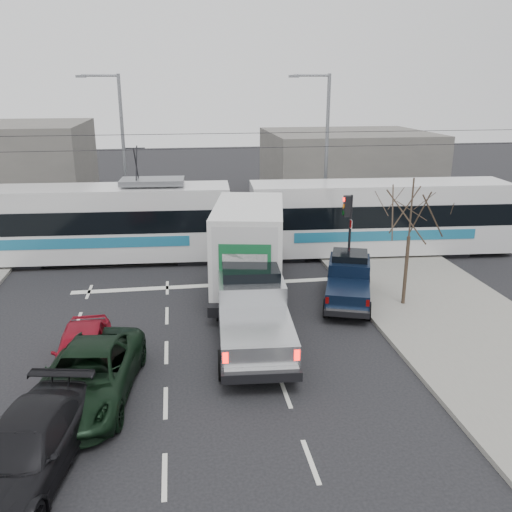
{
  "coord_description": "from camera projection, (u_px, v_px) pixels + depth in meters",
  "views": [
    {
      "loc": [
        -1.16,
        -16.34,
        8.49
      ],
      "look_at": [
        1.96,
        4.35,
        1.8
      ],
      "focal_mm": 38.0,
      "sensor_mm": 36.0,
      "label": 1
    }
  ],
  "objects": [
    {
      "name": "traffic_signal",
      "position": [
        348.0,
        217.0,
        24.35
      ],
      "size": [
        0.44,
        0.44,
        3.6
      ],
      "color": "black",
      "rests_on": "ground"
    },
    {
      "name": "navy_pickup",
      "position": [
        349.0,
        280.0,
        21.83
      ],
      "size": [
        3.02,
        4.8,
        1.9
      ],
      "rotation": [
        0.0,
        0.0,
        -0.33
      ],
      "color": "black",
      "rests_on": "ground"
    },
    {
      "name": "silver_pickup",
      "position": [
        252.0,
        307.0,
        18.47
      ],
      "size": [
        2.77,
        6.84,
        2.43
      ],
      "rotation": [
        0.0,
        0.0,
        -0.07
      ],
      "color": "black",
      "rests_on": "ground"
    },
    {
      "name": "red_car",
      "position": [
        82.0,
        349.0,
        16.63
      ],
      "size": [
        1.7,
        4.06,
        1.37
      ],
      "primitive_type": "imported",
      "rotation": [
        0.0,
        0.0,
        0.02
      ],
      "color": "maroon",
      "rests_on": "ground"
    },
    {
      "name": "rails",
      "position": [
        201.0,
        258.0,
        27.56
      ],
      "size": [
        60.0,
        1.6,
        0.03
      ],
      "primitive_type": "cube",
      "color": "#33302D",
      "rests_on": "ground"
    },
    {
      "name": "box_truck",
      "position": [
        250.0,
        248.0,
        22.61
      ],
      "size": [
        4.11,
        8.16,
        3.9
      ],
      "rotation": [
        0.0,
        0.0,
        -0.19
      ],
      "color": "black",
      "rests_on": "ground"
    },
    {
      "name": "bare_tree",
      "position": [
        411.0,
        214.0,
        20.43
      ],
      "size": [
        2.4,
        2.4,
        5.0
      ],
      "color": "#47382B",
      "rests_on": "ground"
    },
    {
      "name": "street_lamp_far",
      "position": [
        120.0,
        145.0,
        31.06
      ],
      "size": [
        2.38,
        0.25,
        9.0
      ],
      "color": "slate",
      "rests_on": "ground"
    },
    {
      "name": "street_lamp_near",
      "position": [
        324.0,
        145.0,
        30.81
      ],
      "size": [
        2.38,
        0.25,
        9.0
      ],
      "color": "slate",
      "rests_on": "ground"
    },
    {
      "name": "green_car",
      "position": [
        88.0,
        375.0,
        15.07
      ],
      "size": [
        3.09,
        5.57,
        1.47
      ],
      "primitive_type": "imported",
      "rotation": [
        0.0,
        0.0,
        -0.13
      ],
      "color": "black",
      "rests_on": "ground"
    },
    {
      "name": "ground",
      "position": [
        218.0,
        349.0,
        18.15
      ],
      "size": [
        120.0,
        120.0,
        0.0
      ],
      "primitive_type": "plane",
      "color": "black",
      "rests_on": "ground"
    },
    {
      "name": "tram",
      "position": [
        239.0,
        220.0,
        27.11
      ],
      "size": [
        27.38,
        4.4,
        5.57
      ],
      "rotation": [
        0.0,
        0.0,
        -0.06
      ],
      "color": "silver",
      "rests_on": "ground"
    },
    {
      "name": "catenary",
      "position": [
        199.0,
        182.0,
        26.38
      ],
      "size": [
        60.0,
        0.2,
        7.0
      ],
      "color": "black",
      "rests_on": "ground"
    },
    {
      "name": "dark_car",
      "position": [
        25.0,
        451.0,
        12.01
      ],
      "size": [
        2.9,
        5.23,
        1.43
      ],
      "primitive_type": "imported",
      "rotation": [
        0.0,
        0.0,
        -0.19
      ],
      "color": "black",
      "rests_on": "ground"
    },
    {
      "name": "building_right",
      "position": [
        347.0,
        165.0,
        41.69
      ],
      "size": [
        12.0,
        10.0,
        5.0
      ],
      "primitive_type": "cube",
      "color": "#67625D",
      "rests_on": "ground"
    },
    {
      "name": "sidewalk_right",
      "position": [
        468.0,
        329.0,
        19.4
      ],
      "size": [
        6.0,
        60.0,
        0.15
      ],
      "primitive_type": "cube",
      "color": "gray",
      "rests_on": "ground"
    }
  ]
}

